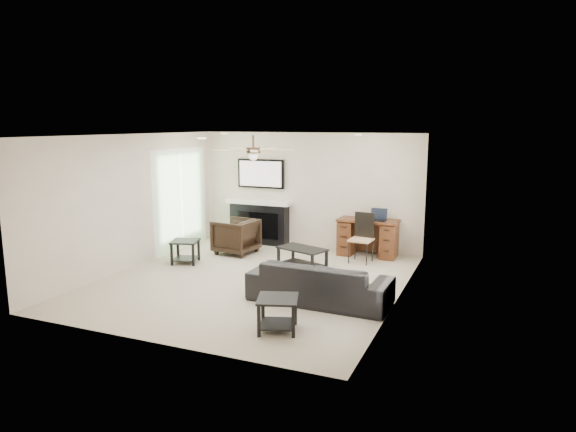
{
  "coord_description": "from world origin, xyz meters",
  "views": [
    {
      "loc": [
        3.85,
        -7.65,
        2.69
      ],
      "look_at": [
        0.44,
        0.55,
        1.08
      ],
      "focal_mm": 32.0,
      "sensor_mm": 36.0,
      "label": 1
    }
  ],
  "objects_px": {
    "coffee_table": "(302,258)",
    "fireplace_unit": "(259,202)",
    "desk": "(368,238)",
    "armchair": "(236,236)",
    "sofa": "(320,282)"
  },
  "relations": [
    {
      "from": "sofa",
      "to": "desk",
      "type": "height_order",
      "value": "desk"
    },
    {
      "from": "sofa",
      "to": "coffee_table",
      "type": "bearing_deg",
      "value": -58.98
    },
    {
      "from": "armchair",
      "to": "sofa",
      "type": "bearing_deg",
      "value": 56.63
    },
    {
      "from": "armchair",
      "to": "fireplace_unit",
      "type": "relative_size",
      "value": 0.42
    },
    {
      "from": "sofa",
      "to": "coffee_table",
      "type": "relative_size",
      "value": 2.38
    },
    {
      "from": "coffee_table",
      "to": "fireplace_unit",
      "type": "bearing_deg",
      "value": 155.64
    },
    {
      "from": "coffee_table",
      "to": "fireplace_unit",
      "type": "xyz_separation_m",
      "value": [
        -1.64,
        1.53,
        0.75
      ]
    },
    {
      "from": "desk",
      "to": "coffee_table",
      "type": "bearing_deg",
      "value": -122.56
    },
    {
      "from": "armchair",
      "to": "coffee_table",
      "type": "height_order",
      "value": "armchair"
    },
    {
      "from": "sofa",
      "to": "armchair",
      "type": "distance_m",
      "value": 3.37
    },
    {
      "from": "sofa",
      "to": "coffee_table",
      "type": "height_order",
      "value": "sofa"
    },
    {
      "from": "coffee_table",
      "to": "desk",
      "type": "height_order",
      "value": "desk"
    },
    {
      "from": "coffee_table",
      "to": "desk",
      "type": "distance_m",
      "value": 1.68
    },
    {
      "from": "fireplace_unit",
      "to": "desk",
      "type": "bearing_deg",
      "value": -2.88
    },
    {
      "from": "fireplace_unit",
      "to": "desk",
      "type": "xyz_separation_m",
      "value": [
        2.53,
        -0.13,
        -0.57
      ]
    }
  ]
}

